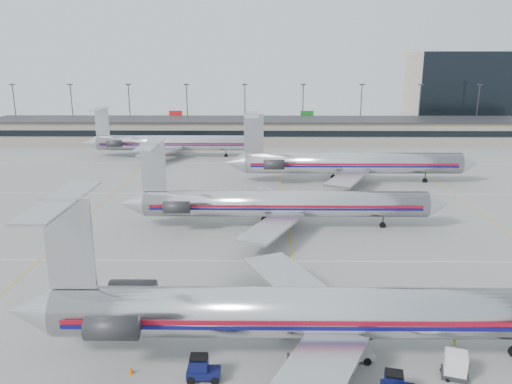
{
  "coord_description": "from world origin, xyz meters",
  "views": [
    {
      "loc": [
        -3.81,
        -44.39,
        23.08
      ],
      "look_at": [
        -4.58,
        24.43,
        4.5
      ],
      "focal_mm": 35.0,
      "sensor_mm": 36.0,
      "label": 1
    }
  ],
  "objects_px": {
    "jet_foreground": "(315,312)",
    "uld_container": "(455,365)",
    "jet_second_row": "(278,203)",
    "belt_loader": "(349,353)"
  },
  "relations": [
    {
      "from": "jet_foreground",
      "to": "jet_second_row",
      "type": "xyz_separation_m",
      "value": [
        -1.83,
        31.16,
        -0.33
      ]
    },
    {
      "from": "jet_foreground",
      "to": "uld_container",
      "type": "bearing_deg",
      "value": -15.11
    },
    {
      "from": "uld_container",
      "to": "belt_loader",
      "type": "bearing_deg",
      "value": -177.09
    },
    {
      "from": "jet_second_row",
      "to": "uld_container",
      "type": "height_order",
      "value": "jet_second_row"
    },
    {
      "from": "jet_second_row",
      "to": "uld_container",
      "type": "distance_m",
      "value": 36.11
    },
    {
      "from": "jet_foreground",
      "to": "belt_loader",
      "type": "height_order",
      "value": "jet_foreground"
    },
    {
      "from": "jet_foreground",
      "to": "uld_container",
      "type": "height_order",
      "value": "jet_foreground"
    },
    {
      "from": "jet_second_row",
      "to": "belt_loader",
      "type": "relative_size",
      "value": 9.47
    },
    {
      "from": "uld_container",
      "to": "belt_loader",
      "type": "relative_size",
      "value": 0.47
    },
    {
      "from": "jet_foreground",
      "to": "jet_second_row",
      "type": "relative_size",
      "value": 1.1
    }
  ]
}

